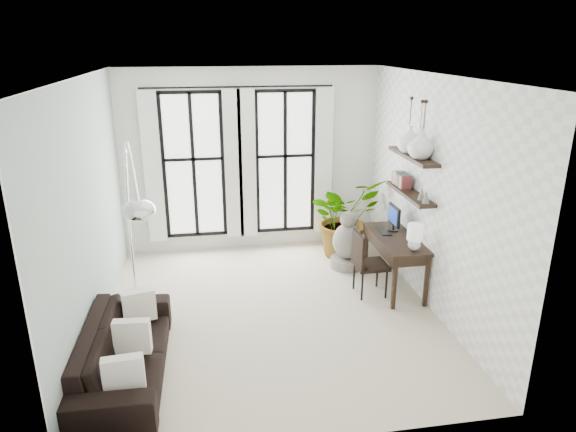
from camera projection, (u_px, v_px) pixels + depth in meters
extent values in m
plane|color=beige|center=(271.00, 312.00, 7.19)|extent=(5.00, 5.00, 0.00)
plane|color=white|center=(268.00, 76.00, 6.16)|extent=(5.00, 5.00, 0.00)
plane|color=#9BADA4|center=(89.00, 212.00, 6.33)|extent=(0.00, 5.00, 5.00)
plane|color=white|center=(432.00, 195.00, 7.02)|extent=(0.00, 5.00, 5.00)
plane|color=white|center=(251.00, 161.00, 9.01)|extent=(4.50, 0.00, 4.50)
cube|color=white|center=(194.00, 166.00, 8.84)|extent=(1.00, 0.02, 2.50)
cube|color=white|center=(153.00, 169.00, 8.64)|extent=(0.30, 0.04, 2.60)
cube|color=white|center=(233.00, 166.00, 8.85)|extent=(0.30, 0.04, 2.60)
cube|color=white|center=(285.00, 163.00, 9.09)|extent=(1.00, 0.02, 2.50)
cube|color=white|center=(247.00, 165.00, 8.89)|extent=(0.30, 0.04, 2.60)
cube|color=white|center=(324.00, 163.00, 9.10)|extent=(0.30, 0.04, 2.60)
cylinder|color=black|center=(238.00, 87.00, 8.45)|extent=(3.20, 0.03, 0.03)
cube|color=black|center=(410.00, 193.00, 7.44)|extent=(0.25, 1.30, 0.05)
cube|color=black|center=(413.00, 156.00, 7.27)|extent=(0.25, 1.30, 0.05)
cube|color=#DC5B37|center=(397.00, 176.00, 7.92)|extent=(0.16, 0.04, 0.18)
cube|color=blue|center=(398.00, 177.00, 7.88)|extent=(0.16, 0.03, 0.18)
cube|color=yellow|center=(399.00, 178.00, 7.84)|extent=(0.16, 0.03, 0.18)
cube|color=green|center=(400.00, 179.00, 7.79)|extent=(0.16, 0.03, 0.18)
cube|color=#B94FB5|center=(401.00, 179.00, 7.75)|extent=(0.16, 0.03, 0.18)
cube|color=#DA5230|center=(402.00, 180.00, 7.71)|extent=(0.16, 0.03, 0.18)
cube|color=#424242|center=(403.00, 181.00, 7.67)|extent=(0.16, 0.03, 0.18)
cube|color=teal|center=(404.00, 182.00, 7.63)|extent=(0.16, 0.03, 0.18)
cube|color=tan|center=(405.00, 182.00, 7.58)|extent=(0.16, 0.03, 0.18)
cube|color=brown|center=(406.00, 183.00, 7.54)|extent=(0.16, 0.03, 0.18)
cone|color=gray|center=(422.00, 194.00, 7.03)|extent=(0.10, 0.10, 0.18)
cone|color=gray|center=(426.00, 197.00, 6.89)|extent=(0.10, 0.10, 0.18)
imported|color=black|center=(125.00, 351.00, 5.72)|extent=(0.89, 2.22, 0.64)
cube|color=white|center=(124.00, 375.00, 5.02)|extent=(0.40, 0.12, 0.40)
cube|color=white|center=(132.00, 337.00, 5.68)|extent=(0.40, 0.12, 0.40)
cube|color=white|center=(139.00, 306.00, 6.33)|extent=(0.40, 0.12, 0.40)
imported|color=#2D7228|center=(344.00, 217.00, 8.92)|extent=(1.58, 1.50, 1.39)
cube|color=black|center=(396.00, 238.00, 7.64)|extent=(0.59, 1.40, 0.04)
cube|color=black|center=(394.00, 245.00, 7.67)|extent=(0.54, 1.34, 0.13)
cube|color=black|center=(394.00, 284.00, 7.14)|extent=(0.05, 0.05, 0.78)
cube|color=black|center=(427.00, 281.00, 7.21)|extent=(0.05, 0.05, 0.78)
cube|color=black|center=(366.00, 248.00, 8.34)|extent=(0.05, 0.05, 0.78)
cube|color=black|center=(394.00, 247.00, 8.42)|extent=(0.05, 0.05, 0.78)
cube|color=black|center=(394.00, 215.00, 7.82)|extent=(0.04, 0.42, 0.30)
cube|color=navy|center=(393.00, 215.00, 7.81)|extent=(0.00, 0.36, 0.24)
cube|color=black|center=(383.00, 231.00, 7.87)|extent=(0.15, 0.40, 0.02)
sphere|color=silver|center=(414.00, 245.00, 7.11)|extent=(0.18, 0.18, 0.18)
cylinder|color=white|center=(415.00, 232.00, 7.05)|extent=(0.22, 0.22, 0.22)
cube|color=black|center=(371.00, 265.00, 7.57)|extent=(0.48, 0.48, 0.05)
cube|color=black|center=(358.00, 250.00, 7.45)|extent=(0.06, 0.47, 0.52)
cylinder|color=black|center=(362.00, 287.00, 7.45)|extent=(0.03, 0.03, 0.43)
cylinder|color=black|center=(386.00, 285.00, 7.50)|extent=(0.03, 0.03, 0.43)
cylinder|color=black|center=(354.00, 276.00, 7.79)|extent=(0.03, 0.03, 0.43)
cylinder|color=black|center=(378.00, 274.00, 7.85)|extent=(0.03, 0.03, 0.43)
cylinder|color=silver|center=(137.00, 295.00, 7.55)|extent=(0.38, 0.38, 0.11)
cylinder|color=silver|center=(133.00, 262.00, 7.38)|extent=(0.04, 0.04, 1.05)
ellipsoid|color=silver|center=(139.00, 210.00, 5.28)|extent=(0.34, 0.34, 0.22)
cylinder|color=gray|center=(347.00, 262.00, 8.60)|extent=(0.54, 0.54, 0.16)
ellipsoid|color=gray|center=(347.00, 241.00, 8.47)|extent=(0.49, 0.49, 0.60)
sphere|color=gray|center=(348.00, 219.00, 8.35)|extent=(0.27, 0.27, 0.27)
imported|color=white|center=(421.00, 144.00, 6.96)|extent=(0.37, 0.37, 0.38)
imported|color=white|center=(410.00, 139.00, 7.34)|extent=(0.37, 0.37, 0.38)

